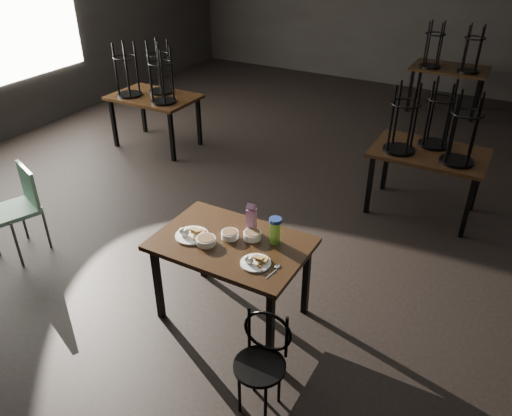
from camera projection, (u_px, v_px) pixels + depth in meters
The scene contains 15 objects.
room at pixel (302, 5), 4.00m from camera, with size 12.00×12.04×3.22m.
main_table at pixel (231, 250), 3.94m from camera, with size 1.20×0.80×0.75m.
plate_left at pixel (191, 234), 3.95m from camera, with size 0.27×0.27×0.09m.
plate_right at pixel (255, 262), 3.65m from camera, with size 0.23×0.23×0.07m.
bowl_near at pixel (230, 234), 3.94m from camera, with size 0.14×0.14×0.05m.
bowl_far at pixel (252, 235), 3.93m from camera, with size 0.14×0.14×0.06m.
bowl_big at pixel (206, 241), 3.86m from camera, with size 0.15×0.15×0.05m.
juice_carton at pixel (251, 219), 3.96m from camera, with size 0.07×0.07×0.26m.
water_bottle at pixel (275, 230), 3.84m from camera, with size 0.11×0.11×0.22m.
spoon at pixel (277, 267), 3.61m from camera, with size 0.05×0.19×0.01m.
bentwood_chair at pixel (263, 355), 3.31m from camera, with size 0.37×0.36×0.74m.
school_chair at pixel (20, 203), 4.85m from camera, with size 0.53×0.53×0.89m.
bg_table_left at pixel (153, 94), 6.96m from camera, with size 1.20×0.80×1.48m.
bg_table_right at pixel (430, 149), 5.35m from camera, with size 1.20×0.80×1.48m.
bg_table_far at pixel (450, 68), 8.23m from camera, with size 1.20×0.80×1.48m.
Camera 1 is at (1.69, -3.91, 2.98)m, focal length 35.00 mm.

